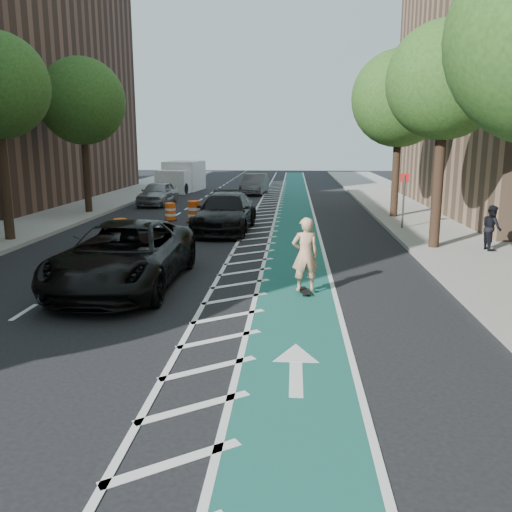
# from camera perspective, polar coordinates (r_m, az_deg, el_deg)

# --- Properties ---
(ground) EXTENTS (120.00, 120.00, 0.00)m
(ground) POSITION_cam_1_polar(r_m,az_deg,el_deg) (12.40, -9.89, -6.18)
(ground) COLOR black
(ground) RESTS_ON ground
(bike_lane) EXTENTS (2.00, 90.00, 0.01)m
(bike_lane) POSITION_cam_1_polar(r_m,az_deg,el_deg) (21.77, 4.13, 1.89)
(bike_lane) COLOR #175248
(bike_lane) RESTS_ON ground
(buffer_strip) EXTENTS (1.40, 90.00, 0.01)m
(buffer_strip) POSITION_cam_1_polar(r_m,az_deg,el_deg) (21.81, 0.18, 1.94)
(buffer_strip) COLOR silver
(buffer_strip) RESTS_ON ground
(sidewalk_right) EXTENTS (5.00, 90.00, 0.15)m
(sidewalk_right) POSITION_cam_1_polar(r_m,az_deg,el_deg) (22.73, 20.75, 1.74)
(sidewalk_right) COLOR gray
(sidewalk_right) RESTS_ON ground
(curb_right) EXTENTS (0.12, 90.00, 0.16)m
(curb_right) POSITION_cam_1_polar(r_m,az_deg,el_deg) (22.14, 14.67, 1.89)
(curb_right) COLOR gray
(curb_right) RESTS_ON ground
(curb_left) EXTENTS (0.12, 90.00, 0.16)m
(curb_left) POSITION_cam_1_polar(r_m,az_deg,el_deg) (23.93, -20.72, 2.24)
(curb_left) COLOR gray
(curb_left) RESTS_ON ground
(tree_r_c) EXTENTS (4.20, 4.20, 7.90)m
(tree_r_c) POSITION_cam_1_polar(r_m,az_deg,el_deg) (20.15, 19.13, 16.93)
(tree_r_c) COLOR #382619
(tree_r_c) RESTS_ON ground
(tree_r_d) EXTENTS (4.20, 4.20, 7.90)m
(tree_r_d) POSITION_cam_1_polar(r_m,az_deg,el_deg) (27.94, 14.79, 15.65)
(tree_r_d) COLOR #382619
(tree_r_d) RESTS_ON ground
(tree_l_d) EXTENTS (4.20, 4.20, 7.90)m
(tree_l_d) POSITION_cam_1_polar(r_m,az_deg,el_deg) (29.54, -18.18, 15.24)
(tree_l_d) COLOR #382619
(tree_l_d) RESTS_ON ground
(sign_post) EXTENTS (0.35, 0.08, 2.47)m
(sign_post) POSITION_cam_1_polar(r_m,az_deg,el_deg) (24.02, 15.27, 5.69)
(sign_post) COLOR #4C4C4C
(sign_post) RESTS_ON ground
(skateboard) EXTENTS (0.34, 0.75, 0.10)m
(skateboard) POSITION_cam_1_polar(r_m,az_deg,el_deg) (13.92, 5.12, -3.68)
(skateboard) COLOR black
(skateboard) RESTS_ON ground
(skateboarder) EXTENTS (0.76, 0.58, 1.88)m
(skateboarder) POSITION_cam_1_polar(r_m,az_deg,el_deg) (13.69, 5.19, 0.19)
(skateboarder) COLOR tan
(skateboarder) RESTS_ON skateboard
(suv_near) EXTENTS (2.90, 6.21, 1.72)m
(suv_near) POSITION_cam_1_polar(r_m,az_deg,el_deg) (14.78, -13.69, 0.07)
(suv_near) COLOR black
(suv_near) RESTS_ON ground
(suv_far) EXTENTS (2.49, 5.64, 1.61)m
(suv_far) POSITION_cam_1_polar(r_m,az_deg,el_deg) (23.37, -3.25, 4.58)
(suv_far) COLOR black
(suv_far) RESTS_ON ground
(car_silver) EXTENTS (1.94, 4.32, 1.44)m
(car_silver) POSITION_cam_1_polar(r_m,az_deg,el_deg) (33.39, -10.28, 6.52)
(car_silver) COLOR gray
(car_silver) RESTS_ON ground
(car_grey) EXTENTS (1.91, 4.56, 1.46)m
(car_grey) POSITION_cam_1_polar(r_m,az_deg,el_deg) (39.71, -0.14, 7.59)
(car_grey) COLOR #525156
(car_grey) RESTS_ON ground
(pedestrian) EXTENTS (0.65, 0.80, 1.54)m
(pedestrian) POSITION_cam_1_polar(r_m,az_deg,el_deg) (20.23, 23.55, 2.76)
(pedestrian) COLOR black
(pedestrian) RESTS_ON sidewalk_right
(box_truck) EXTENTS (2.96, 5.61, 2.24)m
(box_truck) POSITION_cam_1_polar(r_m,az_deg,el_deg) (42.66, -7.83, 8.19)
(box_truck) COLOR white
(box_truck) RESTS_ON ground
(barrel_a) EXTENTS (0.64, 0.64, 0.87)m
(barrel_a) POSITION_cam_1_polar(r_m,az_deg,el_deg) (21.77, -14.07, 2.63)
(barrel_a) COLOR orange
(barrel_a) RESTS_ON ground
(barrel_b) EXTENTS (0.76, 0.76, 1.03)m
(barrel_b) POSITION_cam_1_polar(r_m,az_deg,el_deg) (26.03, -6.53, 4.59)
(barrel_b) COLOR #EA480C
(barrel_b) RESTS_ON ground
(barrel_c) EXTENTS (0.63, 0.63, 0.86)m
(barrel_c) POSITION_cam_1_polar(r_m,az_deg,el_deg) (26.83, -9.00, 4.57)
(barrel_c) COLOR #FF540D
(barrel_c) RESTS_ON ground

